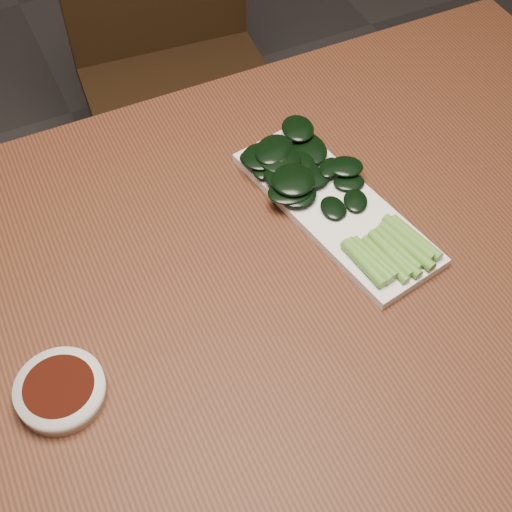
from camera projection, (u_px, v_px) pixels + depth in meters
name	position (u px, v px, depth m)	size (l,w,h in m)	color
ground	(247.00, 487.00, 1.53)	(6.00, 6.00, 0.00)	#312F2F
table	(243.00, 313.00, 0.99)	(1.40, 0.80, 0.75)	#4E2716
chair_far	(175.00, 63.00, 1.64)	(0.46, 0.46, 0.89)	black
sauce_bowl	(60.00, 390.00, 0.83)	(0.10, 0.10, 0.02)	white
serving_plate	(335.00, 207.00, 1.01)	(0.18, 0.35, 0.01)	white
gai_lan	(313.00, 184.00, 1.01)	(0.18, 0.34, 0.03)	#5F9633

